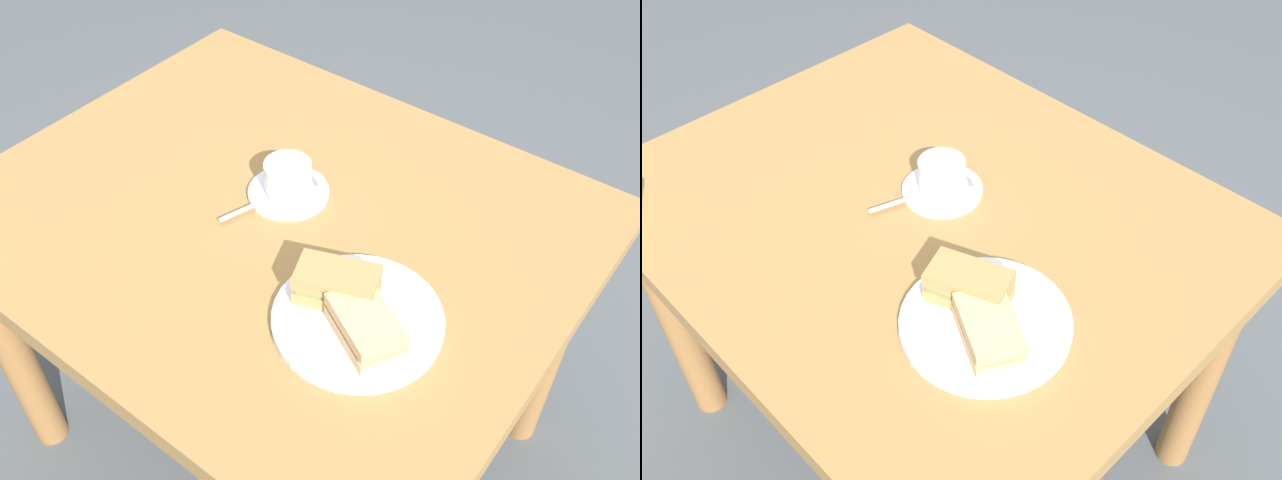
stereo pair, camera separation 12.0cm
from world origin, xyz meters
The scene contains 8 objects.
ground_plane centered at (0.00, 0.00, 0.00)m, with size 6.00×6.00×0.00m, color #4E5256.
dining_table centered at (0.00, 0.00, 0.61)m, with size 1.07×0.87×0.73m.
sandwich_plate centered at (-0.27, 0.11, 0.74)m, with size 0.27×0.27×0.01m, color white.
sandwich_front centered at (-0.30, 0.14, 0.77)m, with size 0.15×0.13×0.05m.
sandwich_back centered at (-0.22, 0.10, 0.78)m, with size 0.14×0.11×0.06m.
coffee_saucer centered at (0.01, -0.05, 0.74)m, with size 0.15×0.15×0.01m, color white.
coffee_cup centered at (0.01, -0.05, 0.77)m, with size 0.11×0.09×0.06m.
spoon centered at (0.03, 0.02, 0.74)m, with size 0.04×0.10×0.01m.
Camera 1 is at (-0.65, 0.71, 1.60)m, focal length 40.59 mm.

